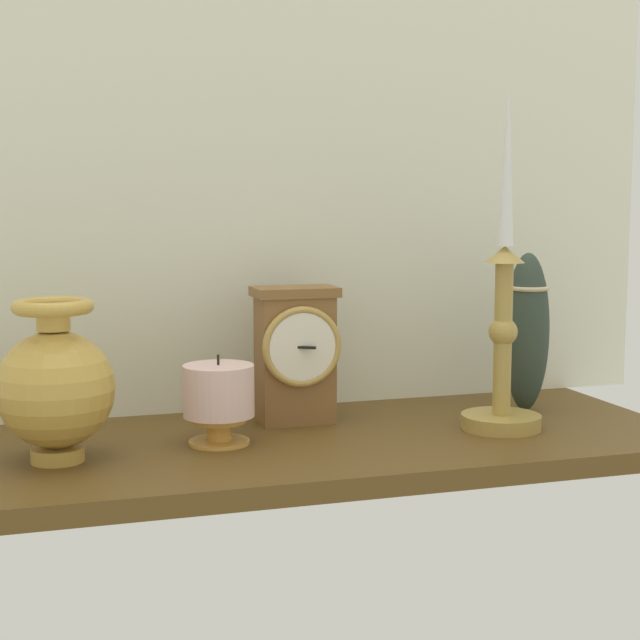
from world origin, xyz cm
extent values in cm
cube|color=#543B18|center=(0.00, 0.00, -1.20)|extent=(100.00, 36.00, 2.40)
cube|color=silver|center=(0.00, 18.50, 32.50)|extent=(120.00, 2.00, 65.00)
cube|color=brown|center=(5.09, 7.96, 8.02)|extent=(9.29, 5.70, 16.04)
cube|color=brown|center=(5.09, 7.96, 16.64)|extent=(10.40, 6.38, 1.20)
torus|color=tan|center=(5.09, 4.71, 10.15)|extent=(10.07, 0.92, 10.07)
cylinder|color=white|center=(5.09, 4.61, 10.15)|extent=(8.42, 0.40, 8.42)
cube|color=black|center=(5.09, 4.31, 10.15)|extent=(2.97, 2.32, 0.30)
cylinder|color=#AC8D42|center=(28.33, -3.10, 0.90)|extent=(9.82, 9.82, 1.80)
cylinder|color=#AC8D42|center=(28.33, -3.10, 11.16)|extent=(2.21, 2.21, 18.72)
sphere|color=#AC8D42|center=(28.33, -3.10, 12.10)|extent=(3.54, 3.54, 3.54)
cone|color=#AC8D42|center=(28.33, -3.10, 21.52)|extent=(4.85, 4.85, 2.00)
cone|color=white|center=(28.33, -3.10, 32.50)|extent=(2.00, 2.00, 19.95)
cylinder|color=gold|center=(-24.51, -2.41, 0.80)|extent=(5.72, 5.72, 1.60)
sphere|color=gold|center=(-24.51, -2.41, 7.96)|extent=(12.71, 12.71, 12.71)
cylinder|color=gold|center=(-24.51, -2.41, 15.59)|extent=(3.56, 3.56, 2.55)
torus|color=gold|center=(-24.51, -2.41, 16.86)|extent=(8.63, 8.63, 1.56)
cylinder|color=gold|center=(-6.31, -0.37, 1.43)|extent=(2.84, 2.84, 2.87)
cylinder|color=gold|center=(-6.31, -0.37, 0.40)|extent=(7.10, 7.10, 0.80)
cylinder|color=gold|center=(-6.31, -0.37, 2.87)|extent=(6.39, 6.39, 0.60)
cylinder|color=beige|center=(-6.31, -0.37, 6.26)|extent=(8.23, 8.23, 5.98)
cylinder|color=black|center=(-6.31, -0.37, 9.85)|extent=(0.30, 0.30, 1.20)
ellipsoid|color=#2F3D32|center=(36.36, 5.41, 10.56)|extent=(5.92, 5.92, 21.13)
torus|color=#CCB78C|center=(36.36, 5.41, 16.48)|extent=(5.63, 5.63, 0.60)
camera|label=1|loc=(-28.07, -109.23, 28.45)|focal=55.00mm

